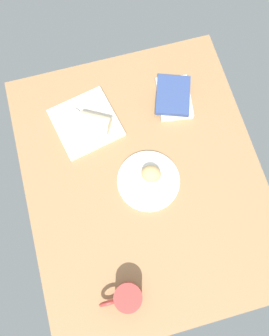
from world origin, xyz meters
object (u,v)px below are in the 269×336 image
at_px(sauce_cup, 73,116).
at_px(book_stack, 174,97).
at_px(square_plate, 86,123).
at_px(breakfast_wrap, 95,122).
at_px(coffee_mug, 127,297).
at_px(round_plate, 148,181).
at_px(scone_pastry, 151,174).

height_order(sauce_cup, book_stack, book_stack).
relative_size(square_plate, sauce_cup, 4.13).
xyz_separation_m(breakfast_wrap, book_stack, (-0.04, 0.33, -0.03)).
distance_m(square_plate, coffee_mug, 0.67).
bearing_deg(round_plate, sauce_cup, -146.58).
xyz_separation_m(scone_pastry, breakfast_wrap, (-0.25, -0.15, 0.01)).
height_order(square_plate, breakfast_wrap, breakfast_wrap).
height_order(round_plate, square_plate, square_plate).
height_order(square_plate, sauce_cup, sauce_cup).
xyz_separation_m(round_plate, book_stack, (-0.31, 0.19, 0.02)).
distance_m(book_stack, coffee_mug, 0.78).
bearing_deg(square_plate, book_stack, 91.74).
relative_size(sauce_cup, breakfast_wrap, 0.49).
height_order(scone_pastry, breakfast_wrap, breakfast_wrap).
height_order(round_plate, coffee_mug, coffee_mug).
bearing_deg(book_stack, square_plate, -88.26).
distance_m(scone_pastry, sauce_cup, 0.39).
height_order(round_plate, sauce_cup, sauce_cup).
distance_m(breakfast_wrap, book_stack, 0.34).
distance_m(square_plate, book_stack, 0.37).
relative_size(book_stack, coffee_mug, 1.42).
bearing_deg(breakfast_wrap, square_plate, -99.00).
bearing_deg(coffee_mug, scone_pastry, 153.29).
bearing_deg(sauce_cup, coffee_mug, 2.71).
xyz_separation_m(sauce_cup, book_stack, (0.02, 0.41, -0.00)).
height_order(scone_pastry, sauce_cup, scone_pastry).
height_order(scone_pastry, book_stack, scone_pastry).
bearing_deg(scone_pastry, sauce_cup, -143.74).
height_order(round_plate, book_stack, book_stack).
height_order(book_stack, coffee_mug, coffee_mug).
relative_size(round_plate, coffee_mug, 1.63).
relative_size(breakfast_wrap, coffee_mug, 0.82).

